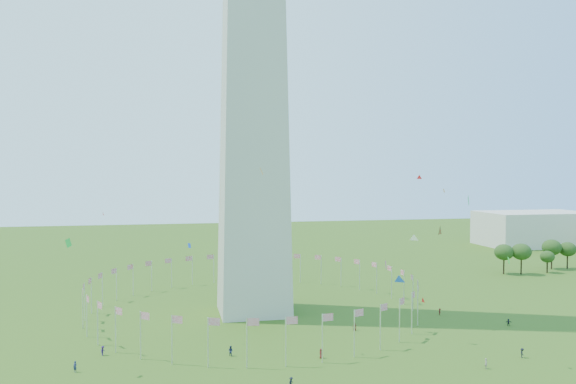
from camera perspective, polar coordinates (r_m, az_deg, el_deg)
name	(u,v)px	position (r m, az deg, el deg)	size (l,w,h in m)	color
flag_ring	(254,294)	(142.13, -3.52, -10.33)	(80.24, 80.24, 9.00)	silver
gov_building_east_a	(534,229)	(293.20, 23.74, -3.42)	(50.00, 30.00, 16.00)	beige
crowd	(336,373)	(100.08, 4.92, -17.84)	(93.27, 76.60, 1.95)	black
kites_aloft	(337,250)	(117.57, 5.05, -5.92)	(113.25, 68.97, 31.83)	blue
tree_line_east	(561,257)	(220.79, 25.96, -5.98)	(53.58, 15.98, 10.50)	#2F551C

